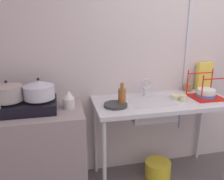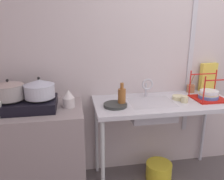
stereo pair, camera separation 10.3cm
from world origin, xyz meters
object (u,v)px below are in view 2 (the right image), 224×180
sink_basin (151,110)px  frying_pan (115,105)px  cereal_box (208,77)px  utensil_jar (191,88)px  bucket_on_floor (159,171)px  pot_on_right_burner (39,88)px  dish_rack (209,95)px  small_bowl_on_drainboard (179,98)px  bottle_by_sink (122,97)px  pot_on_left_burner (8,90)px  cup_by_rack (185,99)px  percolator (69,99)px  stove (26,104)px  faucet (147,85)px

sink_basin → frying_pan: 0.38m
sink_basin → cereal_box: size_ratio=1.36×
utensil_jar → bucket_on_floor: (-0.41, -0.23, -0.85)m
pot_on_right_burner → dish_rack: bearing=-0.7°
small_bowl_on_drainboard → cereal_box: bearing=27.2°
bottle_by_sink → cereal_box: bearing=16.1°
pot_on_left_burner → small_bowl_on_drainboard: pot_on_left_burner is taller
bucket_on_floor → cereal_box: bearing=21.7°
pot_on_left_burner → frying_pan: 0.94m
cup_by_rack → pot_on_left_burner: bearing=177.5°
sink_basin → bucket_on_floor: (0.13, 0.02, -0.72)m
bottle_by_sink → cereal_box: 1.09m
dish_rack → cup_by_rack: size_ratio=4.59×
percolator → sink_basin: 0.80m
pot_on_left_burner → small_bowl_on_drainboard: (1.58, 0.03, -0.16)m
percolator → utensil_jar: utensil_jar is taller
stove → pot_on_right_burner: (0.13, 0.00, 0.14)m
cup_by_rack → bottle_by_sink: 0.62m
percolator → sink_basin: size_ratio=0.38×
sink_basin → utensil_jar: (0.54, 0.25, 0.12)m
percolator → small_bowl_on_drainboard: (1.08, 0.03, -0.06)m
frying_pan → dish_rack: bearing=2.8°
bottle_by_sink → cereal_box: cereal_box is taller
frying_pan → utensil_jar: size_ratio=1.06×
stove → pot_on_left_burner: pot_on_left_burner is taller
frying_pan → cereal_box: size_ratio=0.69×
pot_on_left_burner → dish_rack: 1.89m
sink_basin → stove: bearing=179.5°
frying_pan → percolator: bearing=172.1°
dish_rack → utensil_jar: size_ratio=1.50×
bucket_on_floor → cup_by_rack: bearing=-23.6°
cup_by_rack → stove: bearing=177.3°
pot_on_left_burner → cereal_box: size_ratio=0.82×
frying_pan → bottle_by_sink: bottle_by_sink is taller
utensil_jar → faucet: bearing=-170.4°
bottle_by_sink → stove: bearing=176.8°
stove → pot_on_right_burner: bearing=0.0°
frying_pan → dish_rack: 0.96m
pot_on_left_burner → percolator: (0.50, -0.01, -0.10)m
dish_rack → pot_on_left_burner: bearing=179.4°
cup_by_rack → bucket_on_floor: 0.86m
stove → frying_pan: (0.79, -0.07, -0.03)m
bucket_on_floor → faucet: bearing=132.8°
pot_on_left_burner → bottle_by_sink: (0.98, -0.05, -0.10)m
dish_rack → utensil_jar: (-0.06, 0.26, -0.00)m
faucet → pot_on_right_burner: bearing=-171.9°
frying_pan → faucet: bearing=29.9°
cup_by_rack → utensil_jar: size_ratio=0.33×
frying_pan → bucket_on_floor: bearing=8.7°
stove → sink_basin: bearing=-0.5°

